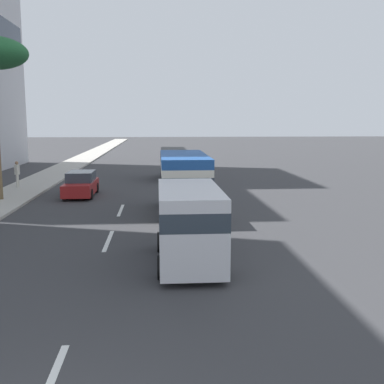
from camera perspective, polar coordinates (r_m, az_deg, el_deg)
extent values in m
plane|color=#38383A|center=(37.13, -7.30, 1.50)|extent=(198.00, 198.00, 0.00)
cube|color=#B2ADA3|center=(38.16, -18.01, 1.45)|extent=(162.00, 3.19, 0.15)
cube|color=silver|center=(18.54, -10.32, -5.95)|extent=(3.20, 0.16, 0.01)
cube|color=silver|center=(24.63, -8.82, -2.24)|extent=(3.20, 0.16, 0.01)
cube|color=#A51E1E|center=(29.69, -13.59, 0.56)|extent=(4.30, 1.71, 0.75)
cube|color=#38424C|center=(29.82, -13.58, 1.91)|extent=(2.36, 1.57, 0.61)
cylinder|color=black|center=(28.31, -12.44, -0.26)|extent=(0.64, 0.22, 0.64)
cylinder|color=black|center=(28.57, -15.56, -0.30)|extent=(0.64, 0.22, 0.64)
cylinder|color=black|center=(30.92, -11.75, 0.52)|extent=(0.64, 0.22, 0.64)
cylinder|color=black|center=(31.16, -14.61, 0.48)|extent=(0.64, 0.22, 0.64)
cube|color=silver|center=(15.09, -0.33, -3.88)|extent=(4.84, 1.98, 2.34)
cube|color=#2D3842|center=(14.98, -0.34, -1.96)|extent=(4.85, 1.98, 0.56)
cylinder|color=black|center=(16.71, -3.91, -6.21)|extent=(0.72, 0.24, 0.72)
cylinder|color=black|center=(16.82, 2.53, -6.09)|extent=(0.72, 0.24, 0.72)
cylinder|color=black|center=(13.92, -3.82, -9.30)|extent=(0.72, 0.24, 0.72)
cylinder|color=black|center=(14.06, 3.95, -9.13)|extent=(0.72, 0.24, 0.72)
cube|color=black|center=(37.50, -2.33, 3.67)|extent=(4.98, 1.95, 2.26)
cube|color=#2D3842|center=(37.46, -2.33, 4.43)|extent=(4.99, 1.96, 0.54)
cylinder|color=black|center=(39.06, -3.75, 2.44)|extent=(0.72, 0.24, 0.72)
cylinder|color=black|center=(39.12, -1.03, 2.47)|extent=(0.72, 0.24, 0.72)
cylinder|color=black|center=(36.09, -3.71, 1.92)|extent=(0.72, 0.24, 0.72)
cylinder|color=black|center=(36.16, -0.76, 1.95)|extent=(0.72, 0.24, 0.72)
cube|color=silver|center=(23.31, -1.04, 0.73)|extent=(6.93, 2.27, 2.35)
cube|color=#1E4C93|center=(23.16, -1.05, 4.15)|extent=(6.93, 2.27, 0.45)
cube|color=#28333D|center=(23.25, -1.05, 1.82)|extent=(6.95, 2.28, 0.78)
cylinder|color=black|center=(25.41, -3.73, -0.86)|extent=(0.84, 0.26, 0.84)
cylinder|color=black|center=(25.52, 1.13, -0.80)|extent=(0.84, 0.26, 0.84)
cylinder|color=black|center=(21.46, -3.61, -2.66)|extent=(0.84, 0.26, 0.84)
cylinder|color=black|center=(21.59, 2.13, -2.58)|extent=(0.84, 0.26, 0.84)
cylinder|color=beige|center=(33.96, -20.84, 1.30)|extent=(0.14, 0.14, 0.86)
cylinder|color=beige|center=(34.11, -20.76, 1.33)|extent=(0.14, 0.14, 0.86)
cube|color=beige|center=(33.95, -20.87, 2.61)|extent=(0.37, 0.30, 0.68)
sphere|color=#9E7251|center=(33.91, -20.91, 3.38)|extent=(0.23, 0.23, 0.23)
cube|color=#2D3847|center=(49.88, -22.59, 18.30)|extent=(12.61, 0.08, 2.24)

